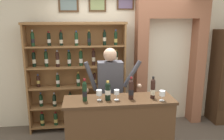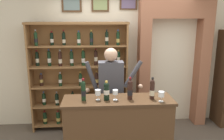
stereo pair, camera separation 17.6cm
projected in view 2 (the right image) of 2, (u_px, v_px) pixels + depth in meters
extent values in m
cube|color=beige|center=(121.00, 48.00, 4.57)|extent=(12.00, 0.16, 3.11)
cube|color=#4C331E|center=(72.00, 3.00, 4.22)|extent=(0.37, 0.02, 0.31)
cube|color=slate|center=(72.00, 3.00, 4.21)|extent=(0.29, 0.01, 0.25)
cube|color=#4C331E|center=(100.00, 3.00, 4.25)|extent=(0.33, 0.02, 0.30)
cube|color=#83955C|center=(100.00, 3.00, 4.24)|extent=(0.26, 0.01, 0.24)
cube|color=#4C331E|center=(128.00, 4.00, 4.29)|extent=(0.33, 0.02, 0.22)
cube|color=#605174|center=(129.00, 4.00, 4.28)|extent=(0.26, 0.01, 0.18)
cube|color=#4C331E|center=(156.00, 4.00, 4.33)|extent=(0.39, 0.02, 0.25)
cube|color=#925180|center=(156.00, 4.00, 4.31)|extent=(0.31, 0.01, 0.20)
cube|color=olive|center=(31.00, 79.00, 4.27)|extent=(0.03, 0.29, 2.07)
cube|color=olive|center=(126.00, 77.00, 4.39)|extent=(0.03, 0.29, 2.07)
cube|color=olive|center=(80.00, 76.00, 4.46)|extent=(1.82, 0.02, 2.07)
cube|color=olive|center=(81.00, 122.00, 4.55)|extent=(1.76, 0.28, 0.02)
cylinder|color=black|center=(45.00, 119.00, 4.46)|extent=(0.08, 0.08, 0.19)
sphere|color=black|center=(45.00, 114.00, 4.43)|extent=(0.07, 0.07, 0.07)
cylinder|color=black|center=(45.00, 113.00, 4.43)|extent=(0.04, 0.04, 0.07)
cylinder|color=maroon|center=(45.00, 111.00, 4.42)|extent=(0.04, 0.04, 0.03)
cylinder|color=tan|center=(45.00, 120.00, 4.46)|extent=(0.08, 0.08, 0.06)
cylinder|color=#19381E|center=(58.00, 119.00, 4.46)|extent=(0.08, 0.08, 0.20)
sphere|color=#19381E|center=(58.00, 114.00, 4.43)|extent=(0.07, 0.07, 0.07)
cylinder|color=#19381E|center=(58.00, 112.00, 4.43)|extent=(0.03, 0.03, 0.06)
cylinder|color=maroon|center=(58.00, 111.00, 4.42)|extent=(0.03, 0.03, 0.03)
cylinder|color=tan|center=(58.00, 119.00, 4.46)|extent=(0.08, 0.08, 0.06)
cylinder|color=black|center=(73.00, 117.00, 4.54)|extent=(0.08, 0.08, 0.20)
sphere|color=black|center=(73.00, 112.00, 4.52)|extent=(0.07, 0.07, 0.07)
cylinder|color=black|center=(73.00, 111.00, 4.51)|extent=(0.04, 0.04, 0.07)
cylinder|color=#99999E|center=(73.00, 110.00, 4.50)|extent=(0.04, 0.04, 0.03)
cylinder|color=silver|center=(73.00, 117.00, 4.54)|extent=(0.08, 0.08, 0.06)
cylinder|color=#19381E|center=(87.00, 117.00, 4.52)|extent=(0.08, 0.08, 0.20)
sphere|color=#19381E|center=(86.00, 112.00, 4.49)|extent=(0.07, 0.07, 0.07)
cylinder|color=#19381E|center=(86.00, 111.00, 4.49)|extent=(0.03, 0.03, 0.07)
cylinder|color=maroon|center=(86.00, 110.00, 4.48)|extent=(0.04, 0.04, 0.03)
cylinder|color=tan|center=(87.00, 119.00, 4.52)|extent=(0.08, 0.08, 0.06)
cylinder|color=black|center=(102.00, 117.00, 4.54)|extent=(0.08, 0.08, 0.19)
sphere|color=black|center=(102.00, 112.00, 4.51)|extent=(0.07, 0.07, 0.07)
cylinder|color=black|center=(102.00, 111.00, 4.51)|extent=(0.04, 0.04, 0.08)
cylinder|color=navy|center=(102.00, 109.00, 4.50)|extent=(0.04, 0.04, 0.03)
cylinder|color=tan|center=(102.00, 118.00, 4.54)|extent=(0.08, 0.08, 0.06)
cylinder|color=#19381E|center=(119.00, 117.00, 4.55)|extent=(0.08, 0.08, 0.20)
sphere|color=#19381E|center=(119.00, 112.00, 4.52)|extent=(0.07, 0.07, 0.07)
cylinder|color=#19381E|center=(119.00, 110.00, 4.52)|extent=(0.03, 0.03, 0.08)
cylinder|color=navy|center=(119.00, 109.00, 4.51)|extent=(0.03, 0.03, 0.03)
cylinder|color=tan|center=(119.00, 117.00, 4.55)|extent=(0.08, 0.08, 0.06)
cube|color=olive|center=(80.00, 104.00, 4.46)|extent=(1.76, 0.28, 0.03)
cylinder|color=black|center=(44.00, 100.00, 4.40)|extent=(0.07, 0.07, 0.19)
sphere|color=black|center=(44.00, 95.00, 4.37)|extent=(0.07, 0.07, 0.07)
cylinder|color=black|center=(44.00, 93.00, 4.37)|extent=(0.03, 0.03, 0.07)
cylinder|color=navy|center=(44.00, 92.00, 4.36)|extent=(0.03, 0.03, 0.03)
cylinder|color=silver|center=(44.00, 100.00, 4.40)|extent=(0.07, 0.07, 0.06)
cylinder|color=black|center=(57.00, 100.00, 4.38)|extent=(0.07, 0.07, 0.19)
sphere|color=black|center=(57.00, 95.00, 4.36)|extent=(0.07, 0.07, 0.07)
cylinder|color=black|center=(57.00, 94.00, 4.35)|extent=(0.03, 0.03, 0.08)
cylinder|color=#99999E|center=(57.00, 92.00, 4.34)|extent=(0.03, 0.03, 0.03)
cylinder|color=beige|center=(57.00, 101.00, 4.38)|extent=(0.07, 0.07, 0.06)
cylinder|color=black|center=(73.00, 99.00, 4.45)|extent=(0.07, 0.07, 0.18)
sphere|color=black|center=(73.00, 94.00, 4.43)|extent=(0.07, 0.07, 0.07)
cylinder|color=black|center=(72.00, 93.00, 4.42)|extent=(0.03, 0.03, 0.07)
cylinder|color=black|center=(72.00, 92.00, 4.42)|extent=(0.03, 0.03, 0.03)
cylinder|color=tan|center=(73.00, 100.00, 4.46)|extent=(0.07, 0.07, 0.06)
cylinder|color=black|center=(88.00, 99.00, 4.44)|extent=(0.07, 0.07, 0.20)
sphere|color=black|center=(88.00, 94.00, 4.42)|extent=(0.07, 0.07, 0.07)
cylinder|color=black|center=(88.00, 92.00, 4.41)|extent=(0.03, 0.03, 0.07)
cylinder|color=maroon|center=(88.00, 91.00, 4.41)|extent=(0.04, 0.04, 0.03)
cylinder|color=beige|center=(88.00, 99.00, 4.44)|extent=(0.07, 0.07, 0.06)
cylinder|color=#19381E|center=(103.00, 98.00, 4.47)|extent=(0.07, 0.07, 0.20)
sphere|color=#19381E|center=(103.00, 93.00, 4.44)|extent=(0.07, 0.07, 0.07)
cylinder|color=#19381E|center=(102.00, 92.00, 4.44)|extent=(0.03, 0.03, 0.06)
cylinder|color=black|center=(102.00, 91.00, 4.43)|extent=(0.03, 0.03, 0.03)
cylinder|color=silver|center=(103.00, 98.00, 4.47)|extent=(0.07, 0.07, 0.06)
cylinder|color=black|center=(117.00, 99.00, 4.47)|extent=(0.07, 0.07, 0.19)
sphere|color=black|center=(117.00, 94.00, 4.44)|extent=(0.07, 0.07, 0.07)
cylinder|color=black|center=(117.00, 92.00, 4.44)|extent=(0.03, 0.03, 0.07)
cylinder|color=#99999E|center=(118.00, 91.00, 4.43)|extent=(0.03, 0.03, 0.03)
cylinder|color=silver|center=(117.00, 98.00, 4.47)|extent=(0.07, 0.07, 0.06)
cube|color=olive|center=(80.00, 86.00, 4.37)|extent=(1.76, 0.28, 0.02)
cylinder|color=black|center=(41.00, 81.00, 4.31)|extent=(0.07, 0.07, 0.19)
sphere|color=black|center=(41.00, 76.00, 4.29)|extent=(0.06, 0.06, 0.06)
cylinder|color=black|center=(41.00, 75.00, 4.28)|extent=(0.03, 0.03, 0.06)
cylinder|color=navy|center=(41.00, 74.00, 4.28)|extent=(0.03, 0.03, 0.03)
cylinder|color=tan|center=(41.00, 81.00, 4.31)|extent=(0.07, 0.07, 0.06)
cylinder|color=black|center=(60.00, 81.00, 4.29)|extent=(0.07, 0.07, 0.20)
sphere|color=black|center=(60.00, 76.00, 4.27)|extent=(0.06, 0.06, 0.06)
cylinder|color=black|center=(60.00, 74.00, 4.26)|extent=(0.03, 0.03, 0.06)
cylinder|color=#99999E|center=(60.00, 73.00, 4.26)|extent=(0.03, 0.03, 0.03)
cylinder|color=silver|center=(60.00, 81.00, 4.30)|extent=(0.07, 0.07, 0.06)
cylinder|color=#19381E|center=(81.00, 81.00, 4.32)|extent=(0.07, 0.07, 0.19)
sphere|color=#19381E|center=(80.00, 75.00, 4.30)|extent=(0.06, 0.06, 0.06)
cylinder|color=#19381E|center=(80.00, 74.00, 4.29)|extent=(0.03, 0.03, 0.08)
cylinder|color=#B79338|center=(80.00, 72.00, 4.28)|extent=(0.03, 0.03, 0.03)
cylinder|color=silver|center=(81.00, 80.00, 4.32)|extent=(0.07, 0.07, 0.06)
cylinder|color=black|center=(97.00, 80.00, 4.34)|extent=(0.07, 0.07, 0.20)
sphere|color=black|center=(97.00, 75.00, 4.32)|extent=(0.06, 0.06, 0.06)
cylinder|color=black|center=(97.00, 73.00, 4.31)|extent=(0.02, 0.02, 0.08)
cylinder|color=#B79338|center=(97.00, 71.00, 4.30)|extent=(0.03, 0.03, 0.03)
cylinder|color=tan|center=(97.00, 81.00, 4.35)|extent=(0.07, 0.07, 0.07)
cylinder|color=black|center=(117.00, 80.00, 4.38)|extent=(0.07, 0.07, 0.19)
sphere|color=black|center=(117.00, 75.00, 4.36)|extent=(0.06, 0.06, 0.06)
cylinder|color=black|center=(117.00, 73.00, 4.35)|extent=(0.03, 0.03, 0.08)
cylinder|color=#B79338|center=(117.00, 71.00, 4.34)|extent=(0.03, 0.03, 0.03)
cylinder|color=silver|center=(117.00, 81.00, 4.39)|extent=(0.07, 0.07, 0.06)
cube|color=olive|center=(79.00, 66.00, 4.28)|extent=(1.76, 0.28, 0.02)
cylinder|color=black|center=(37.00, 60.00, 4.22)|extent=(0.07, 0.07, 0.23)
sphere|color=black|center=(37.00, 53.00, 4.19)|extent=(0.06, 0.06, 0.06)
cylinder|color=black|center=(37.00, 52.00, 4.18)|extent=(0.03, 0.03, 0.06)
cylinder|color=maroon|center=(37.00, 51.00, 4.18)|extent=(0.03, 0.03, 0.03)
cylinder|color=beige|center=(37.00, 60.00, 4.22)|extent=(0.07, 0.07, 0.07)
cylinder|color=black|center=(49.00, 59.00, 4.23)|extent=(0.07, 0.07, 0.24)
sphere|color=black|center=(49.00, 53.00, 4.20)|extent=(0.06, 0.06, 0.06)
cylinder|color=black|center=(49.00, 51.00, 4.19)|extent=(0.03, 0.03, 0.07)
cylinder|color=navy|center=(49.00, 50.00, 4.18)|extent=(0.03, 0.03, 0.03)
cylinder|color=silver|center=(49.00, 60.00, 4.23)|extent=(0.07, 0.07, 0.08)
cylinder|color=black|center=(60.00, 60.00, 4.20)|extent=(0.07, 0.07, 0.24)
sphere|color=black|center=(60.00, 53.00, 4.18)|extent=(0.06, 0.06, 0.06)
cylinder|color=black|center=(60.00, 52.00, 4.17)|extent=(0.03, 0.03, 0.06)
cylinder|color=#99999E|center=(60.00, 50.00, 4.16)|extent=(0.03, 0.03, 0.03)
cylinder|color=beige|center=(60.00, 61.00, 4.21)|extent=(0.07, 0.07, 0.08)
cylinder|color=black|center=(72.00, 59.00, 4.25)|extent=(0.07, 0.07, 0.23)
sphere|color=black|center=(71.00, 53.00, 4.22)|extent=(0.06, 0.06, 0.06)
cylinder|color=black|center=(71.00, 52.00, 4.21)|extent=(0.03, 0.03, 0.07)
cylinder|color=navy|center=(71.00, 50.00, 4.21)|extent=(0.04, 0.04, 0.03)
cylinder|color=silver|center=(72.00, 61.00, 4.26)|extent=(0.07, 0.07, 0.07)
cylinder|color=#19381E|center=(83.00, 59.00, 4.26)|extent=(0.07, 0.07, 0.24)
sphere|color=#19381E|center=(83.00, 52.00, 4.23)|extent=(0.06, 0.06, 0.06)
cylinder|color=#19381E|center=(83.00, 51.00, 4.22)|extent=(0.03, 0.03, 0.07)
cylinder|color=#B79338|center=(83.00, 49.00, 4.22)|extent=(0.03, 0.03, 0.03)
cylinder|color=silver|center=(83.00, 60.00, 4.27)|extent=(0.07, 0.07, 0.08)
cylinder|color=black|center=(96.00, 59.00, 4.30)|extent=(0.07, 0.07, 0.24)
sphere|color=black|center=(96.00, 52.00, 4.27)|extent=(0.06, 0.06, 0.06)
cylinder|color=black|center=(96.00, 51.00, 4.26)|extent=(0.03, 0.03, 0.07)
cylinder|color=maroon|center=(96.00, 49.00, 4.26)|extent=(0.03, 0.03, 0.03)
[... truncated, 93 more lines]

